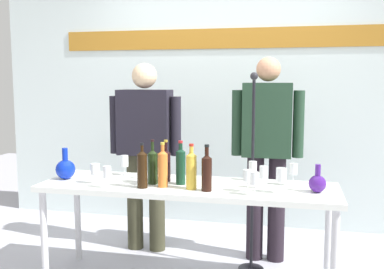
{
  "coord_description": "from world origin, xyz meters",
  "views": [
    {
      "loc": [
        0.73,
        -3.06,
        1.5
      ],
      "look_at": [
        0.0,
        0.15,
        1.1
      ],
      "focal_mm": 41.81,
      "sensor_mm": 36.0,
      "label": 1
    }
  ],
  "objects": [
    {
      "name": "decanter_blue_right",
      "position": [
        0.9,
        -0.03,
        0.82
      ],
      "size": [
        0.12,
        0.12,
        0.19
      ],
      "color": "#481D85",
      "rests_on": "display_table"
    },
    {
      "name": "presenter_left",
      "position": [
        -0.53,
        0.62,
        0.95
      ],
      "size": [
        0.65,
        0.22,
        1.65
      ],
      "color": "#393926",
      "rests_on": "ground"
    },
    {
      "name": "wine_bottle_2",
      "position": [
        -0.28,
        -0.16,
        0.9
      ],
      "size": [
        0.07,
        0.07,
        0.32
      ],
      "color": "black",
      "rests_on": "display_table"
    },
    {
      "name": "wine_glass_right_0",
      "position": [
        0.5,
        -0.2,
        0.87
      ],
      "size": [
        0.06,
        0.06,
        0.16
      ],
      "color": "white",
      "rests_on": "display_table"
    },
    {
      "name": "back_wall",
      "position": [
        0.0,
        1.53,
        1.5
      ],
      "size": [
        4.79,
        0.11,
        3.0
      ],
      "color": "silver",
      "rests_on": "ground"
    },
    {
      "name": "wine_bottle_5",
      "position": [
        0.17,
        -0.15,
        0.89
      ],
      "size": [
        0.07,
        0.07,
        0.32
      ],
      "color": "black",
      "rests_on": "display_table"
    },
    {
      "name": "wine_bottle_4",
      "position": [
        -0.25,
        -0.03,
        0.89
      ],
      "size": [
        0.07,
        0.07,
        0.32
      ],
      "color": "black",
      "rests_on": "display_table"
    },
    {
      "name": "wine_bottle_1",
      "position": [
        0.06,
        -0.12,
        0.9
      ],
      "size": [
        0.07,
        0.07,
        0.31
      ],
      "color": "gold",
      "rests_on": "display_table"
    },
    {
      "name": "wine_glass_right_1",
      "position": [
        0.54,
        -0.0,
        0.87
      ],
      "size": [
        0.06,
        0.06,
        0.16
      ],
      "color": "white",
      "rests_on": "display_table"
    },
    {
      "name": "wine_glass_right_5",
      "position": [
        0.45,
        0.23,
        0.86
      ],
      "size": [
        0.06,
        0.06,
        0.15
      ],
      "color": "white",
      "rests_on": "display_table"
    },
    {
      "name": "decanter_blue_left",
      "position": [
        -0.94,
        -0.03,
        0.84
      ],
      "size": [
        0.15,
        0.15,
        0.24
      ],
      "color": "#0D28B0",
      "rests_on": "display_table"
    },
    {
      "name": "wine_glass_left_0",
      "position": [
        -0.56,
        0.2,
        0.87
      ],
      "size": [
        0.06,
        0.06,
        0.16
      ],
      "color": "white",
      "rests_on": "display_table"
    },
    {
      "name": "wine_bottle_0",
      "position": [
        -0.05,
        0.0,
        0.9
      ],
      "size": [
        0.07,
        0.07,
        0.32
      ],
      "color": "#123624",
      "rests_on": "display_table"
    },
    {
      "name": "wine_bottle_6",
      "position": [
        -0.15,
        -0.11,
        0.9
      ],
      "size": [
        0.07,
        0.07,
        0.32
      ],
      "color": "orange",
      "rests_on": "display_table"
    },
    {
      "name": "wine_glass_right_4",
      "position": [
        0.66,
        -0.11,
        0.88
      ],
      "size": [
        0.07,
        0.07,
        0.17
      ],
      "color": "white",
      "rests_on": "display_table"
    },
    {
      "name": "microphone_stand",
      "position": [
        0.43,
        0.36,
        0.53
      ],
      "size": [
        0.2,
        0.2,
        1.56
      ],
      "color": "black",
      "rests_on": "ground"
    },
    {
      "name": "wine_glass_right_2",
      "position": [
        0.74,
        0.13,
        0.87
      ],
      "size": [
        0.06,
        0.06,
        0.16
      ],
      "color": "white",
      "rests_on": "display_table"
    },
    {
      "name": "wine_glass_left_1",
      "position": [
        -0.52,
        -0.23,
        0.87
      ],
      "size": [
        0.06,
        0.06,
        0.15
      ],
      "color": "white",
      "rests_on": "display_table"
    },
    {
      "name": "display_table",
      "position": [
        0.0,
        0.0,
        0.69
      ],
      "size": [
        2.13,
        0.61,
        0.76
      ],
      "color": "white",
      "rests_on": "ground"
    },
    {
      "name": "presenter_right",
      "position": [
        0.53,
        0.62,
        0.96
      ],
      "size": [
        0.58,
        0.22,
        1.69
      ],
      "color": "black",
      "rests_on": "ground"
    },
    {
      "name": "wine_glass_right_3",
      "position": [
        0.44,
        -0.12,
        0.87
      ],
      "size": [
        0.06,
        0.06,
        0.15
      ],
      "color": "white",
      "rests_on": "display_table"
    },
    {
      "name": "wine_glass_left_2",
      "position": [
        -0.65,
        -0.12,
        0.86
      ],
      "size": [
        0.07,
        0.07,
        0.15
      ],
      "color": "white",
      "rests_on": "display_table"
    },
    {
      "name": "wine_bottle_3",
      "position": [
        -0.18,
        0.07,
        0.89
      ],
      "size": [
        0.07,
        0.07,
        0.31
      ],
      "color": "black",
      "rests_on": "display_table"
    }
  ]
}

